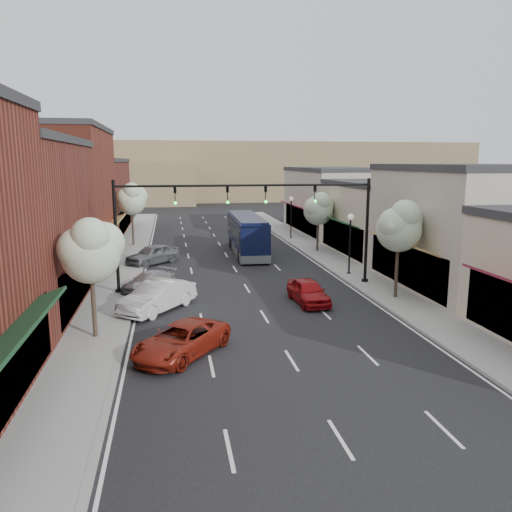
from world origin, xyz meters
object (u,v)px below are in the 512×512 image
tree_right_near (400,225)px  tree_left_near (91,249)px  signal_mast_left (156,219)px  tree_left_far (132,199)px  parked_car_a (181,340)px  parked_car_d (153,254)px  lamp_post_near (350,234)px  lamp_post_far (291,210)px  parked_car_c (149,282)px  parked_car_b (157,296)px  red_hatchback (308,291)px  tree_right_far (319,208)px  signal_mast_right (333,216)px  coach_bus (247,234)px

tree_right_near → tree_left_near: bearing=-166.5°
signal_mast_left → tree_left_far: signal_mast_left is taller
parked_car_a → parked_car_d: bearing=133.1°
tree_left_near → lamp_post_near: size_ratio=1.28×
tree_left_near → lamp_post_far: 32.35m
tree_left_far → parked_car_c: 18.01m
lamp_post_far → parked_car_d: size_ratio=0.96×
tree_right_near → parked_car_c: bearing=162.6°
signal_mast_left → parked_car_b: bearing=-89.1°
lamp_post_near → red_hatchback: lamp_post_near is taller
lamp_post_near → parked_car_d: (-14.00, 6.50, -2.22)m
tree_right_near → lamp_post_near: tree_right_near is taller
tree_left_far → lamp_post_near: tree_left_far is taller
lamp_post_near → parked_car_a: lamp_post_near is taller
tree_right_near → parked_car_d: tree_right_near is taller
tree_right_far → lamp_post_near: 9.51m
signal_mast_left → signal_mast_right: bearing=0.0°
lamp_post_near → coach_bus: (-5.90, 9.77, -1.24)m
lamp_post_far → parked_car_c: lamp_post_far is taller
signal_mast_left → parked_car_c: bearing=138.7°
signal_mast_right → tree_right_near: signal_mast_right is taller
parked_car_b → red_hatchback: bearing=37.8°
red_hatchback → parked_car_c: bearing=150.7°
tree_right_far → lamp_post_near: bearing=-93.3°
parked_car_a → parked_car_b: (-1.12, 6.67, 0.15)m
signal_mast_right → parked_car_d: signal_mast_right is taller
tree_right_near → parked_car_d: bearing=138.1°
coach_bus → parked_car_b: 17.92m
parked_car_d → red_hatchback: bearing=-8.5°
signal_mast_left → tree_left_near: size_ratio=1.44×
coach_bus → red_hatchback: bearing=-84.8°
tree_right_near → lamp_post_far: tree_right_near is taller
signal_mast_right → parked_car_a: (-10.06, -10.66, -3.94)m
tree_left_far → signal_mast_left: bearing=-81.7°
tree_right_far → parked_car_a: size_ratio=1.11×
red_hatchback → parked_car_b: bearing=177.0°
signal_mast_left → tree_left_far: bearing=98.3°
tree_right_far → parked_car_c: size_ratio=1.31×
tree_left_far → lamp_post_near: (16.05, -15.44, -1.60)m
signal_mast_left → parked_car_b: (0.06, -3.99, -3.80)m
tree_left_far → tree_left_near: bearing=-90.0°
tree_right_far → parked_car_a: (-12.79, -22.61, -3.31)m
parked_car_a → tree_left_near: bearing=-176.4°
parked_car_d → lamp_post_far: bearing=84.3°
tree_right_near → parked_car_b: size_ratio=1.19×
tree_left_far → coach_bus: (10.15, -5.67, -2.84)m
parked_car_b → tree_left_far: bearing=134.2°
lamp_post_far → parked_car_a: bearing=-111.8°
tree_left_near → parked_car_d: tree_left_near is taller
tree_left_far → red_hatchback: 24.88m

